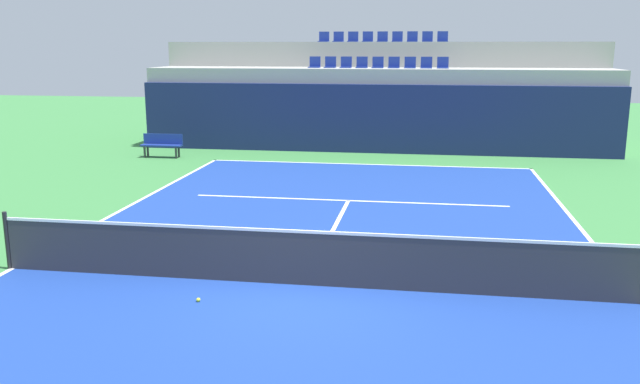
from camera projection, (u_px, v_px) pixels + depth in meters
ground_plane at (305, 286)px, 11.35m from camera, size 80.00×80.00×0.00m
court_surface at (305, 285)px, 11.35m from camera, size 11.00×24.00×0.01m
baseline_far at (367, 164)px, 22.87m from camera, size 11.00×0.10×0.00m
sideline_left at (13, 268)px, 12.19m from camera, size 0.10×24.00×0.00m
service_line_far at (348, 201)px, 17.52m from camera, size 8.26×0.10×0.00m
centre_service_line at (331, 234)px, 14.43m from camera, size 0.10×6.40×0.00m
back_wall at (374, 119)px, 25.15m from camera, size 18.12×0.30×2.59m
stands_tier_lower at (377, 108)px, 26.39m from camera, size 18.12×2.40×3.15m
stands_tier_upper at (381, 91)px, 28.60m from camera, size 18.12×2.40×4.16m
seating_row_lower at (378, 65)px, 26.12m from camera, size 5.48×0.44×0.44m
seating_row_upper at (382, 39)px, 28.22m from camera, size 5.48×0.44×0.44m
tennis_net at (304, 257)px, 11.24m from camera, size 11.08×0.08×1.07m
player_bench at (162, 144)px, 24.30m from camera, size 1.50×0.40×0.85m
tennis_ball_0 at (198, 300)px, 10.60m from camera, size 0.07×0.07×0.07m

